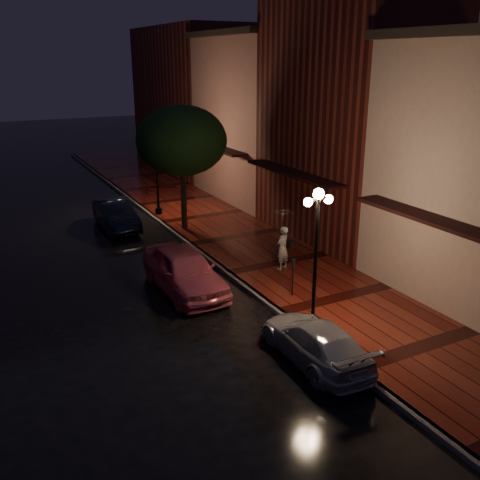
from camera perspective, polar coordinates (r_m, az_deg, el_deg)
ground at (r=20.53m, az=-1.14°, el=-3.86°), size 120.00×120.00×0.00m
sidewalk at (r=21.52m, az=4.22°, el=-2.59°), size 4.50×60.00×0.15m
curb at (r=20.50m, az=-1.15°, el=-3.66°), size 0.25×60.00×0.15m
storefront_mid at (r=24.56m, az=11.72°, el=12.82°), size 5.00×8.00×11.00m
storefront_far at (r=31.24m, az=2.16°, el=12.57°), size 5.00×8.00×9.00m
storefront_extra at (r=40.15m, az=-5.15°, el=14.63°), size 5.00×12.00×10.00m
streetlamp_near at (r=15.76m, az=8.10°, el=-1.10°), size 0.96×0.36×4.31m
streetlamp_far at (r=27.91m, az=-8.89°, el=7.65°), size 0.96×0.36×4.31m
street_tree at (r=24.93m, az=-6.20°, el=10.27°), size 4.16×4.16×5.80m
pink_car at (r=19.06m, az=-5.96°, el=-3.23°), size 1.94×4.67×1.58m
navy_car at (r=26.69m, az=-13.10°, el=2.64°), size 1.51×4.20×1.38m
silver_car at (r=15.00m, az=8.06°, el=-10.68°), size 1.79×4.07×1.16m
woman_with_umbrella at (r=20.36m, az=4.63°, el=1.10°), size 1.00×1.02×2.40m
parking_meter at (r=18.33m, az=5.66°, el=-3.58°), size 0.14×0.12×1.34m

